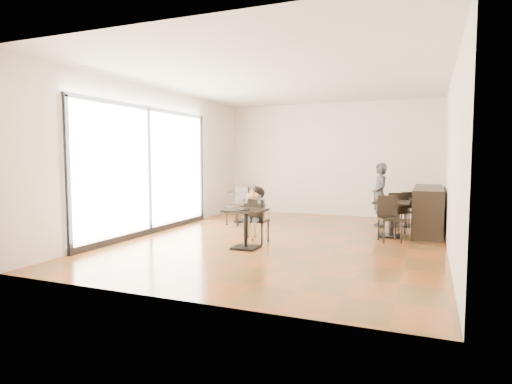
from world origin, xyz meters
The scene contains 23 objects.
floor centered at (0.00, 0.00, 0.00)m, with size 6.00×8.00×0.01m, color brown.
ceiling centered at (0.00, 0.00, 3.20)m, with size 6.00×8.00×0.01m, color silver.
wall_back centered at (0.00, 4.00, 1.60)m, with size 6.00×0.01×3.20m, color white.
wall_front centered at (0.00, -4.00, 1.60)m, with size 6.00×0.01×3.20m, color white.
wall_left centered at (-3.00, 0.00, 1.60)m, with size 0.01×8.00×3.20m, color white.
wall_right centered at (3.00, 0.00, 1.60)m, with size 0.01×8.00×3.20m, color white.
storefront_window centered at (-2.97, -0.50, 1.40)m, with size 0.04×4.50×2.60m, color white.
child_table centered at (-0.41, -1.11, 0.36)m, with size 0.69×0.69×0.72m, color black, non-canonical shape.
child_chair centered at (-0.41, -0.56, 0.44)m, with size 0.39×0.39×0.87m, color black, non-canonical shape.
child centered at (-0.41, -0.56, 0.55)m, with size 0.39×0.55×1.10m, color slate, non-canonical shape.
plate centered at (-0.41, -1.21, 0.73)m, with size 0.24×0.24×0.01m, color black.
pizza_slice centered at (-0.41, -0.75, 0.95)m, with size 0.25×0.20×0.06m, color tan, non-canonical shape.
adult_patron centered at (1.57, 2.41, 0.76)m, with size 0.56×0.36×1.52m, color #38373D.
cafe_table_mid centered at (1.95, 1.10, 0.37)m, with size 0.71×0.71×0.75m, color black, non-canonical shape.
cafe_table_left centered at (-1.71, 1.87, 0.39)m, with size 0.73×0.73×0.77m, color black, non-canonical shape.
cafe_table_back centered at (1.99, 2.71, 0.33)m, with size 0.63×0.63×0.66m, color black, non-canonical shape.
chair_mid_a centered at (1.97, 1.65, 0.45)m, with size 0.41×0.41×0.90m, color black, non-canonical shape.
chair_mid_b centered at (1.97, 0.55, 0.45)m, with size 0.41×0.41×0.90m, color black, non-canonical shape.
chair_left_a centered at (-1.71, 2.42, 0.46)m, with size 0.42×0.42×0.93m, color black, non-canonical shape.
chair_left_b centered at (-1.71, 1.32, 0.46)m, with size 0.42×0.42×0.93m, color black, non-canonical shape.
chair_back_a centered at (2.12, 3.26, 0.40)m, with size 0.36×0.36×0.80m, color black, non-canonical shape.
chair_back_b centered at (2.12, 2.16, 0.40)m, with size 0.36×0.36×0.80m, color black, non-canonical shape.
service_counter centered at (2.65, 2.00, 0.50)m, with size 0.60×2.40×1.00m, color black.
Camera 1 is at (2.67, -8.17, 1.67)m, focal length 30.00 mm.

